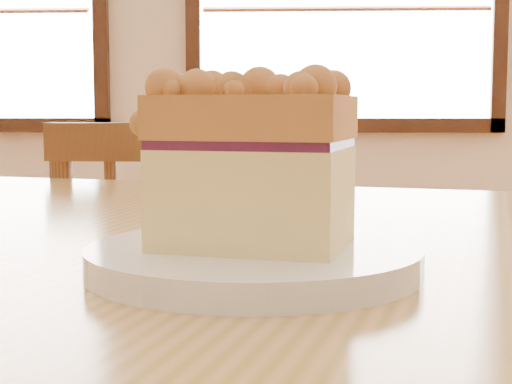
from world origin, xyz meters
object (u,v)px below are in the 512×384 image
plate (254,261)px  cafe_table_main (184,354)px  cafe_chair_main (184,370)px  cake_slice (252,156)px

plate → cafe_table_main: bearing=112.9°
cafe_table_main → plate: 0.19m
cafe_chair_main → cake_slice: bearing=102.5°
cafe_chair_main → cafe_table_main: bearing=99.6°
cafe_chair_main → plate: size_ratio=4.24×
plate → cake_slice: size_ratio=1.53×
cafe_chair_main → cake_slice: (0.15, -0.78, 0.40)m
cake_slice → plate: bearing=70.2°
cafe_table_main → plate: plate is taller
cake_slice → cafe_table_main: bearing=126.0°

